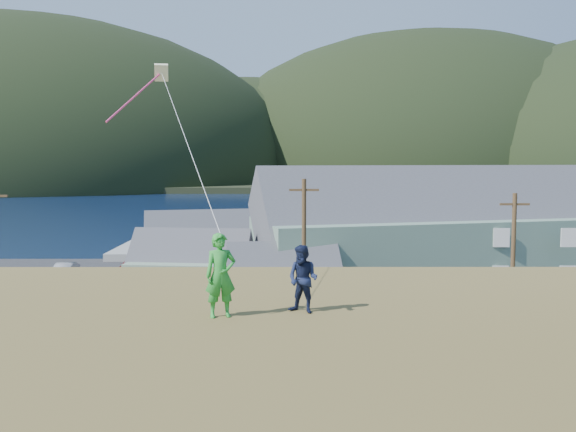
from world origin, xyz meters
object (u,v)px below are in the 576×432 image
Objects in this scene: wharf at (234,249)px; shed_palegreen_far at (202,244)px; kite_flyer_green at (221,275)px; kite_flyer_navy at (303,279)px; shed_white at (284,283)px; shed_palegreen_near at (190,269)px; lodge at (469,233)px.

shed_palegreen_far is (-1.96, -12.51, 2.28)m from wharf.
kite_flyer_navy is at bearing -4.12° from kite_flyer_green.
kite_flyer_navy is (0.54, -28.62, 5.60)m from shed_white.
kite_flyer_navy reaches higher than shed_white.
shed_palegreen_near reaches higher than shed_white.
shed_palegreen_far is at bearing -98.90° from wharf.
kite_flyer_green reaches higher than shed_white.
shed_palegreen_near is at bearing 135.81° from shed_white.
lodge is at bearing 50.23° from kite_flyer_green.
shed_white is at bearing 70.87° from kite_flyer_green.
shed_white is 5.53× the size of kite_flyer_navy.
shed_palegreen_near is 5.24× the size of kite_flyer_green.
lodge reaches higher than shed_palegreen_far.
shed_white is at bearing -28.16° from shed_palegreen_near.
lodge is at bearing 98.16° from kite_flyer_navy.
wharf is at bearing 93.85° from shed_palegreen_near.
kite_flyer_green is (6.57, -46.55, 5.38)m from shed_palegreen_far.
shed_palegreen_near is at bearing 176.08° from lodge.
shed_palegreen_far is (-7.83, 17.53, 0.37)m from shed_white.
shed_palegreen_far reaches higher than shed_palegreen_near.
lodge is 23.88× the size of kite_flyer_navy.
shed_white reaches higher than wharf.
kite_flyer_navy is at bearing -125.67° from lodge.
shed_palegreen_near is 0.82× the size of shed_palegreen_far.
lodge reaches higher than kite_flyer_navy.
shed_palegreen_near is 34.85m from kite_flyer_navy.
wharf is 30.66m from shed_white.
wharf is 12.86m from shed_palegreen_far.
lodge is 40.58m from kite_flyer_navy.
lodge is 24.43m from shed_palegreen_far.
shed_palegreen_far is 6.41× the size of kite_flyer_green.
shed_palegreen_near is 8.65m from shed_white.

